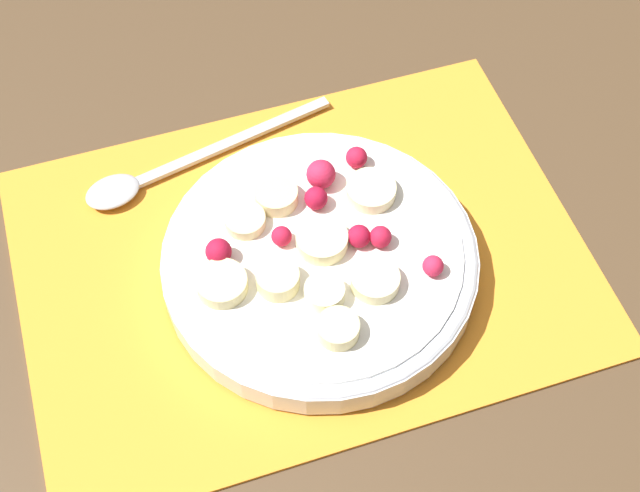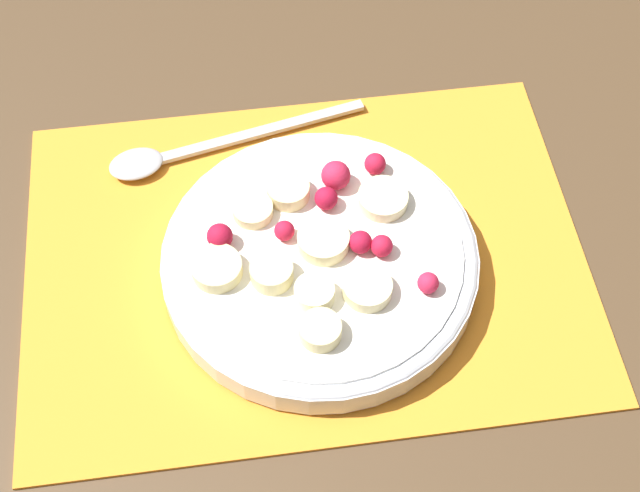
% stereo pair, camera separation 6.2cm
% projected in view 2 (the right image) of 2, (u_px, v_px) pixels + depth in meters
% --- Properties ---
extents(ground_plane, '(3.00, 3.00, 0.00)m').
position_uv_depth(ground_plane, '(305.00, 257.00, 0.66)').
color(ground_plane, '#4C3823').
extents(placemat, '(0.41, 0.30, 0.01)m').
position_uv_depth(placemat, '(305.00, 255.00, 0.66)').
color(placemat, orange).
rests_on(placemat, ground_plane).
extents(fruit_bowl, '(0.23, 0.23, 0.05)m').
position_uv_depth(fruit_bowl, '(319.00, 258.00, 0.64)').
color(fruit_bowl, silver).
rests_on(fruit_bowl, placemat).
extents(spoon, '(0.21, 0.06, 0.01)m').
position_uv_depth(spoon, '(183.00, 152.00, 0.71)').
color(spoon, '#B2B2B7').
rests_on(spoon, placemat).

